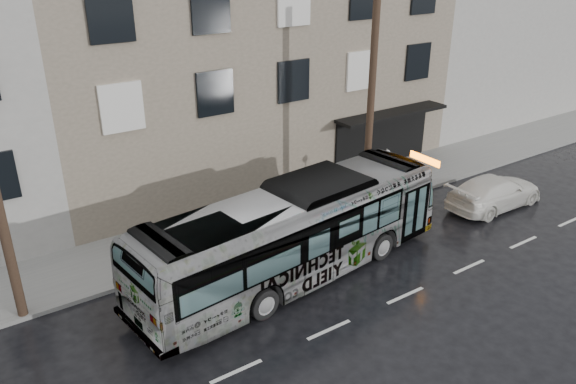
% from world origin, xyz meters
% --- Properties ---
extents(ground, '(120.00, 120.00, 0.00)m').
position_xyz_m(ground, '(0.00, 0.00, 0.00)').
color(ground, black).
rests_on(ground, ground).
extents(sidewalk, '(90.00, 3.60, 0.15)m').
position_xyz_m(sidewalk, '(0.00, 4.90, 0.07)').
color(sidewalk, gray).
rests_on(sidewalk, ground).
extents(building_taupe, '(20.00, 12.00, 11.00)m').
position_xyz_m(building_taupe, '(5.00, 12.70, 5.50)').
color(building_taupe, gray).
rests_on(building_taupe, ground).
extents(building_filler, '(18.00, 12.00, 12.00)m').
position_xyz_m(building_filler, '(24.00, 12.70, 6.00)').
color(building_filler, '#AEABA4').
rests_on(building_filler, ground).
extents(utility_pole_front, '(0.30, 0.30, 9.00)m').
position_xyz_m(utility_pole_front, '(6.50, 3.30, 4.65)').
color(utility_pole_front, '#3E2C1F').
rests_on(utility_pole_front, sidewalk).
extents(sign_post, '(0.06, 0.06, 2.40)m').
position_xyz_m(sign_post, '(7.60, 3.30, 1.35)').
color(sign_post, slate).
rests_on(sign_post, sidewalk).
extents(bus, '(12.22, 4.13, 3.34)m').
position_xyz_m(bus, '(0.85, 0.60, 1.67)').
color(bus, '#B2B2B2').
rests_on(bus, ground).
extents(white_sedan, '(4.89, 2.00, 1.42)m').
position_xyz_m(white_sedan, '(11.32, 0.27, 0.71)').
color(white_sedan, white).
rests_on(white_sedan, ground).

